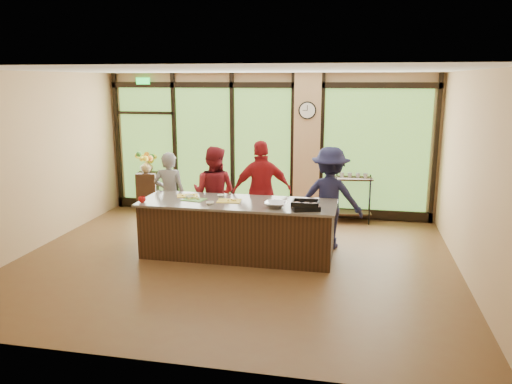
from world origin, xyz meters
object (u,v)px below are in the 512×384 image
at_px(island_base, 238,230).
at_px(flower_stand, 148,191).
at_px(roasting_pan, 305,207).
at_px(cook_left, 170,195).
at_px(cook_right, 330,198).
at_px(bar_cart, 353,192).

xyz_separation_m(island_base, flower_stand, (-2.65, 2.45, -0.01)).
relative_size(roasting_pan, flower_stand, 0.47).
distance_m(cook_left, cook_right, 2.90).
xyz_separation_m(roasting_pan, bar_cart, (0.69, 2.74, -0.34)).
height_order(roasting_pan, flower_stand, roasting_pan).
relative_size(island_base, roasting_pan, 7.61).
relative_size(cook_left, roasting_pan, 3.92).
bearing_deg(cook_left, cook_right, 174.76).
bearing_deg(flower_stand, roasting_pan, -46.20).
bearing_deg(flower_stand, island_base, -53.12).
bearing_deg(island_base, bar_cart, 53.26).
height_order(cook_right, roasting_pan, cook_right).
xyz_separation_m(flower_stand, bar_cart, (4.47, -0.00, 0.18)).
height_order(island_base, cook_right, cook_right).
distance_m(cook_right, flower_stand, 4.46).
bearing_deg(island_base, roasting_pan, -14.11).
bearing_deg(island_base, cook_left, 153.64).
distance_m(island_base, flower_stand, 3.61).
bearing_deg(flower_stand, cook_right, -32.95).
relative_size(roasting_pan, bar_cart, 0.40).
xyz_separation_m(island_base, cook_left, (-1.45, 0.72, 0.36)).
bearing_deg(cook_left, island_base, 147.92).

